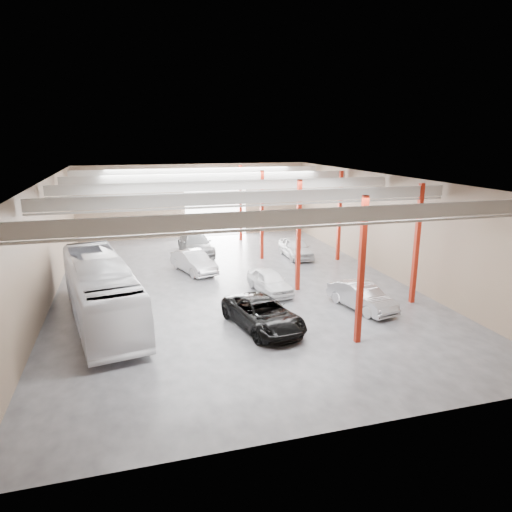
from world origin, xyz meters
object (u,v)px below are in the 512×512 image
coach_bus (101,290)px  car_right_far (296,248)px  car_right_near (362,296)px  car_row_a (270,281)px  car_row_b (194,262)px  car_row_c (196,244)px  black_sedan (263,314)px

coach_bus → car_right_far: 17.42m
coach_bus → car_right_near: size_ratio=2.65×
coach_bus → car_row_a: coach_bus is taller
car_row_b → car_right_near: size_ratio=1.05×
car_right_far → car_row_c: bearing=157.7°
car_row_a → car_row_b: 6.92m
car_row_a → car_right_near: size_ratio=0.94×
car_right_near → car_right_far: (0.48, 11.82, 0.04)m
coach_bus → car_right_near: (14.09, -2.30, -0.92)m
black_sedan → car_row_b: car_row_b is taller
black_sedan → car_row_a: black_sedan is taller
car_row_c → car_right_far: 8.33m
car_row_a → car_right_near: 5.86m
car_right_near → car_row_a: bearing=122.0°
black_sedan → car_right_far: 14.50m
car_row_b → car_row_c: car_row_c is taller
black_sedan → car_row_c: bearing=81.3°
black_sedan → car_row_b: bearing=87.8°
black_sedan → car_row_a: size_ratio=1.31×
car_row_b → car_right_near: bearing=-68.4°
car_row_a → car_right_near: bearing=-52.8°
black_sedan → car_right_near: (6.17, 1.07, -0.03)m
coach_bus → car_right_near: bearing=-19.4°
coach_bus → car_row_a: (9.92, 1.83, -0.94)m
black_sedan → car_row_c: (-0.99, 16.22, 0.09)m
car_row_c → coach_bus: bearing=-120.4°
car_row_b → car_right_far: size_ratio=1.02×
black_sedan → car_row_a: bearing=56.7°
coach_bus → car_row_a: bearing=0.3°
car_row_a → car_row_b: (-3.94, 5.69, 0.06)m
car_row_c → car_right_near: car_row_c is taller
black_sedan → car_row_c: car_row_c is taller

